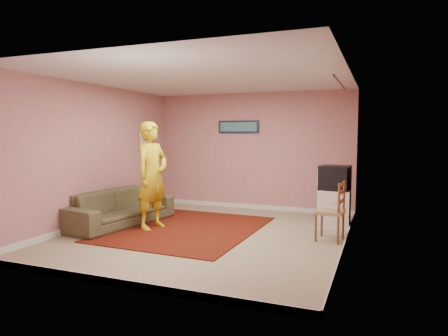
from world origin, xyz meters
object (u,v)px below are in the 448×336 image
at_px(chair_a, 338,196).
at_px(chair_b, 330,204).
at_px(tv_cabinet, 334,209).
at_px(sofa, 120,208).
at_px(person, 152,175).
at_px(crt_tv, 335,178).

bearing_deg(chair_a, chair_b, -98.42).
distance_m(tv_cabinet, chair_b, 0.94).
xyz_separation_m(sofa, person, (0.73, -0.03, 0.63)).
relative_size(chair_b, sofa, 0.23).
bearing_deg(crt_tv, tv_cabinet, 0.00).
height_order(sofa, person, person).
distance_m(crt_tv, chair_a, 0.45).
relative_size(crt_tv, person, 0.29).
height_order(tv_cabinet, sofa, tv_cabinet).
xyz_separation_m(chair_b, person, (-3.05, -0.32, 0.38)).
distance_m(chair_a, sofa, 4.07).
bearing_deg(chair_a, sofa, -166.75).
height_order(chair_a, chair_b, chair_b).
xyz_separation_m(crt_tv, sofa, (-3.74, -1.20, -0.59)).
distance_m(tv_cabinet, sofa, 3.94).
xyz_separation_m(tv_cabinet, chair_b, (0.03, -0.91, 0.23)).
bearing_deg(chair_a, person, -161.94).
xyz_separation_m(crt_tv, person, (-3.02, -1.23, 0.04)).
height_order(tv_cabinet, crt_tv, crt_tv).
bearing_deg(sofa, crt_tv, -63.57).
distance_m(crt_tv, chair_b, 0.97).
height_order(tv_cabinet, person, person).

